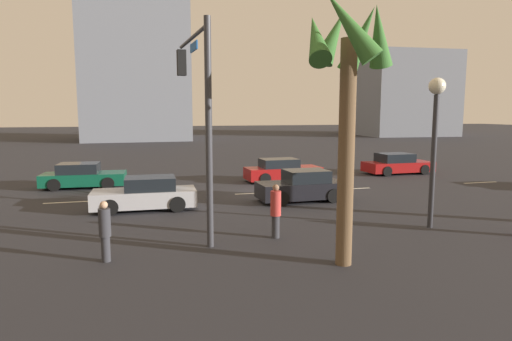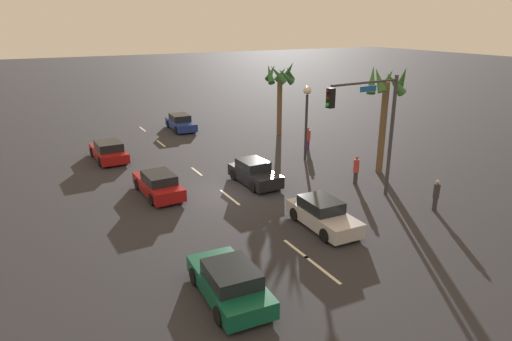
% 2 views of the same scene
% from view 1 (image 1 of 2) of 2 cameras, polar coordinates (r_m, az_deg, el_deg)
% --- Properties ---
extents(ground_plane, '(220.00, 220.00, 0.00)m').
position_cam_1_polar(ground_plane, '(22.00, 2.43, -2.88)').
color(ground_plane, '#28282D').
extents(lane_stripe_1, '(2.19, 0.14, 0.01)m').
position_cam_1_polar(lane_stripe_1, '(28.14, 27.18, -1.41)').
color(lane_stripe_1, silver).
rests_on(lane_stripe_1, ground_plane).
extents(lane_stripe_2, '(1.89, 0.14, 0.01)m').
position_cam_1_polar(lane_stripe_2, '(23.61, 12.55, -2.32)').
color(lane_stripe_2, silver).
rests_on(lane_stripe_2, ground_plane).
extents(lane_stripe_3, '(2.53, 0.14, 0.01)m').
position_cam_1_polar(lane_stripe_3, '(21.79, 0.50, -2.96)').
color(lane_stripe_3, silver).
rests_on(lane_stripe_3, ground_plane).
extents(lane_stripe_4, '(2.39, 0.14, 0.01)m').
position_cam_1_polar(lane_stripe_4, '(21.30, -22.86, -3.81)').
color(lane_stripe_4, silver).
rests_on(lane_stripe_4, ground_plane).
extents(lane_stripe_5, '(1.83, 0.14, 0.01)m').
position_cam_1_polar(lane_stripe_5, '(21.10, -17.67, -3.67)').
color(lane_stripe_5, silver).
rests_on(lane_stripe_5, ground_plane).
extents(car_0, '(4.21, 1.87, 1.36)m').
position_cam_1_polar(car_0, '(18.65, -14.15, -3.05)').
color(car_0, '#B7B7BC').
rests_on(car_0, ground_plane).
extents(car_1, '(4.44, 1.94, 1.33)m').
position_cam_1_polar(car_1, '(25.51, 3.43, -0.03)').
color(car_1, maroon).
rests_on(car_1, ground_plane).
extents(car_2, '(4.51, 2.07, 1.34)m').
position_cam_1_polar(car_2, '(30.08, 17.90, 0.78)').
color(car_2, maroon).
rests_on(car_2, ground_plane).
extents(car_3, '(3.99, 1.91, 1.41)m').
position_cam_1_polar(car_3, '(19.94, 6.04, -2.12)').
color(car_3, black).
rests_on(car_3, ground_plane).
extents(car_4, '(4.32, 2.10, 1.31)m').
position_cam_1_polar(car_4, '(25.13, -21.62, -0.70)').
color(car_4, '#0F5138').
rests_on(car_4, ground_plane).
extents(traffic_signal, '(0.61, 4.86, 6.68)m').
position_cam_1_polar(traffic_signal, '(14.30, -7.62, 9.54)').
color(traffic_signal, '#38383D').
rests_on(traffic_signal, ground_plane).
extents(streetlamp, '(0.56, 0.56, 5.15)m').
position_cam_1_polar(streetlamp, '(16.12, 22.32, 5.94)').
color(streetlamp, '#2D2D33').
rests_on(streetlamp, ground_plane).
extents(pedestrian_1, '(0.44, 0.44, 1.66)m').
position_cam_1_polar(pedestrian_1, '(12.47, -19.08, -7.31)').
color(pedestrian_1, '#333338').
rests_on(pedestrian_1, ground_plane).
extents(pedestrian_2, '(0.47, 0.47, 1.74)m').
position_cam_1_polar(pedestrian_2, '(13.99, 2.58, -5.13)').
color(pedestrian_2, '#333338').
rests_on(pedestrian_2, ground_plane).
extents(palm_tree_2, '(2.49, 2.67, 6.88)m').
position_cam_1_polar(palm_tree_2, '(11.45, 11.75, 12.67)').
color(palm_tree_2, brown).
rests_on(palm_tree_2, ground_plane).
extents(building_0, '(15.35, 15.74, 21.60)m').
position_cam_1_polar(building_0, '(68.42, -15.65, 13.02)').
color(building_0, slate).
rests_on(building_0, ground_plane).
extents(building_2, '(15.66, 17.27, 14.08)m').
position_cam_1_polar(building_2, '(82.78, 17.93, 9.33)').
color(building_2, slate).
rests_on(building_2, ground_plane).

